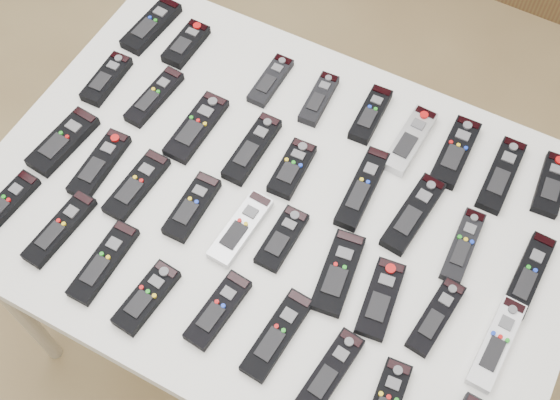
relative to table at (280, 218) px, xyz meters
The scene contains 37 objects.
ground 0.73m from the table, 155.09° to the left, with size 4.00×4.00×0.00m, color olive.
table is the anchor object (origin of this frame).
remote_0 0.59m from the table, 150.35° to the left, with size 0.06×0.18×0.02m, color black.
remote_1 0.50m from the table, 145.30° to the left, with size 0.05×0.14×0.02m, color black.
remote_2 0.34m from the table, 121.85° to the left, with size 0.05×0.15×0.02m, color black.
remote_3 0.30m from the table, 99.96° to the left, with size 0.04×0.15×0.02m, color black.
remote_4 0.31m from the table, 76.17° to the left, with size 0.05×0.15×0.02m, color black.
remote_5 0.33m from the table, 56.76° to the left, with size 0.05×0.18×0.02m, color #B7B7BC.
remote_6 0.41m from the table, 46.21° to the left, with size 0.06×0.18×0.02m, color black.
remote_7 0.48m from the table, 36.16° to the left, with size 0.05×0.19×0.02m, color black.
remote_8 0.58m from the table, 32.37° to the left, with size 0.05×0.15×0.02m, color black.
remote_9 0.53m from the table, 168.73° to the left, with size 0.05×0.15×0.02m, color black.
remote_10 0.41m from the table, 163.97° to the left, with size 0.05×0.17×0.02m, color black.
remote_11 0.28m from the table, 161.98° to the left, with size 0.06×0.19×0.02m, color black.
remote_12 0.16m from the table, 142.48° to the left, with size 0.05×0.18×0.02m, color black.
remote_13 0.11m from the table, 100.76° to the left, with size 0.06×0.14×0.02m, color black.
remote_14 0.19m from the table, 38.85° to the left, with size 0.05×0.20×0.02m, color black.
remote_15 0.29m from the table, 22.13° to the left, with size 0.05×0.19×0.02m, color black.
remote_16 0.39m from the table, 12.62° to the left, with size 0.04×0.17×0.02m, color black.
remote_17 0.52m from the table, ahead, with size 0.05×0.19×0.02m, color black.
remote_18 0.51m from the table, 169.75° to the right, with size 0.06×0.18×0.02m, color black.
remote_19 0.41m from the table, 165.60° to the right, with size 0.05×0.17×0.02m, color black.
remote_20 0.32m from the table, 159.81° to the right, with size 0.05×0.17×0.02m, color black.
remote_21 0.20m from the table, 148.28° to the right, with size 0.05×0.16×0.02m, color black.
remote_22 0.12m from the table, 114.54° to the right, with size 0.05×0.17×0.02m, color #B7B7BC.
remote_23 0.11m from the table, 59.32° to the right, with size 0.05×0.14×0.02m, color black.
remote_24 0.21m from the table, 26.40° to the right, with size 0.06×0.18×0.02m, color black.
remote_25 0.30m from the table, 19.82° to the right, with size 0.06×0.16×0.02m, color black.
remote_26 0.40m from the table, 12.16° to the right, with size 0.05×0.16×0.02m, color black.
remote_27 0.51m from the table, ahead, with size 0.05×0.19×0.02m, color silver.
remote_28 0.58m from the table, 151.41° to the right, with size 0.05×0.17×0.02m, color black.
remote_29 0.46m from the table, 144.05° to the right, with size 0.05×0.18×0.02m, color black.
remote_30 0.38m from the table, 130.60° to the right, with size 0.05×0.18×0.02m, color black.
remote_31 0.34m from the table, 112.40° to the right, with size 0.05×0.15×0.02m, color black.
remote_32 0.28m from the table, 88.39° to the right, with size 0.05×0.16×0.02m, color black.
remote_33 0.30m from the table, 62.98° to the right, with size 0.05×0.19×0.02m, color black.
remote_34 0.38m from the table, 47.83° to the right, with size 0.05×0.17×0.02m, color black.
Camera 1 is at (0.46, -0.70, 2.06)m, focal length 45.00 mm.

